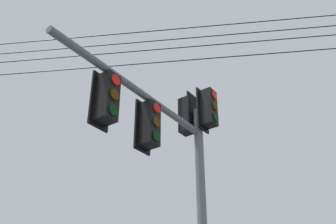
{
  "coord_description": "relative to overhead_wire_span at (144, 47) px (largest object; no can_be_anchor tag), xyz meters",
  "views": [
    {
      "loc": [
        1.93,
        -7.84,
        1.8
      ],
      "look_at": [
        -0.98,
        -1.17,
        6.07
      ],
      "focal_mm": 44.1,
      "sensor_mm": 36.0,
      "label": 1
    }
  ],
  "objects": [
    {
      "name": "signal_mast_assembly",
      "position": [
        1.08,
        -0.47,
        -3.58
      ],
      "size": [
        1.48,
        4.42,
        7.14
      ],
      "color": "slate",
      "rests_on": "ground"
    },
    {
      "name": "overhead_wire_span",
      "position": [
        0.0,
        0.0,
        0.0
      ],
      "size": [
        27.99,
        8.22,
        1.13
      ],
      "color": "black"
    }
  ]
}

